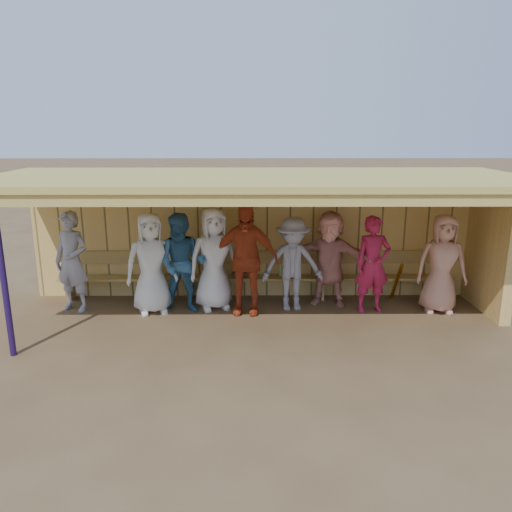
{
  "coord_description": "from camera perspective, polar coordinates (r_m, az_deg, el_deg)",
  "views": [
    {
      "loc": [
        -0.06,
        -8.19,
        3.28
      ],
      "look_at": [
        0.0,
        0.35,
        1.05
      ],
      "focal_mm": 35.0,
      "sensor_mm": 36.0,
      "label": 1
    }
  ],
  "objects": [
    {
      "name": "player_extra",
      "position": [
        9.08,
        -4.82,
        -0.33
      ],
      "size": [
        1.06,
        0.86,
        1.88
      ],
      "primitive_type": "imported",
      "rotation": [
        0.0,
        0.0,
        0.32
      ],
      "color": "silver",
      "rests_on": "ground"
    },
    {
      "name": "player_f",
      "position": [
        9.36,
        8.38,
        -0.29
      ],
      "size": [
        1.74,
        1.0,
        1.79
      ],
      "primitive_type": "imported",
      "rotation": [
        0.0,
        0.0,
        -0.3
      ],
      "color": "#DC8C7C",
      "rests_on": "ground"
    },
    {
      "name": "player_g",
      "position": [
        9.17,
        13.19,
        -0.95
      ],
      "size": [
        0.69,
        0.51,
        1.76
      ],
      "primitive_type": "imported",
      "rotation": [
        0.0,
        0.0,
        0.14
      ],
      "color": "#AC1B3E",
      "rests_on": "ground"
    },
    {
      "name": "ground",
      "position": [
        8.82,
        0.02,
        -7.19
      ],
      "size": [
        90.0,
        90.0,
        0.0
      ],
      "primitive_type": "plane",
      "color": "brown",
      "rests_on": "ground"
    },
    {
      "name": "player_a",
      "position": [
        9.57,
        -20.28,
        -0.59
      ],
      "size": [
        0.77,
        0.63,
        1.83
      ],
      "primitive_type": "imported",
      "rotation": [
        0.0,
        0.0,
        -0.32
      ],
      "color": "gray",
      "rests_on": "ground"
    },
    {
      "name": "player_b",
      "position": [
        9.06,
        -11.91,
        -0.81
      ],
      "size": [
        1.04,
        0.84,
        1.83
      ],
      "primitive_type": "imported",
      "rotation": [
        0.0,
        0.0,
        0.32
      ],
      "color": "white",
      "rests_on": "ground"
    },
    {
      "name": "player_e",
      "position": [
        9.05,
        4.19,
        -0.91
      ],
      "size": [
        1.17,
        0.74,
        1.72
      ],
      "primitive_type": "imported",
      "rotation": [
        0.0,
        0.0,
        0.09
      ],
      "color": "gray",
      "rests_on": "ground"
    },
    {
      "name": "dugout_structure",
      "position": [
        9.03,
        2.46,
        4.51
      ],
      "size": [
        8.8,
        3.2,
        2.5
      ],
      "color": "#DFB55F",
      "rests_on": "ground"
    },
    {
      "name": "dugout_equipment",
      "position": [
        9.59,
        -1.15,
        -2.28
      ],
      "size": [
        5.79,
        0.62,
        0.8
      ],
      "color": "#C57717",
      "rests_on": "ground"
    },
    {
      "name": "bench",
      "position": [
        9.7,
        -0.03,
        -1.84
      ],
      "size": [
        7.6,
        0.34,
        0.93
      ],
      "color": "tan",
      "rests_on": "ground"
    },
    {
      "name": "player_d",
      "position": [
        8.82,
        -1.27,
        -0.37
      ],
      "size": [
        1.22,
        0.61,
        2.0
      ],
      "primitive_type": "imported",
      "rotation": [
        0.0,
        0.0,
        -0.11
      ],
      "color": "#B63E1D",
      "rests_on": "ground"
    },
    {
      "name": "player_h",
      "position": [
        9.49,
        20.46,
        -0.86
      ],
      "size": [
        0.93,
        0.66,
        1.79
      ],
      "primitive_type": "imported",
      "rotation": [
        0.0,
        0.0,
        -0.1
      ],
      "color": "tan",
      "rests_on": "ground"
    },
    {
      "name": "player_c",
      "position": [
        8.99,
        -8.4,
        -0.84
      ],
      "size": [
        0.94,
        0.77,
        1.81
      ],
      "primitive_type": "imported",
      "rotation": [
        0.0,
        0.0,
        -0.1
      ],
      "color": "#306186",
      "rests_on": "ground"
    }
  ]
}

